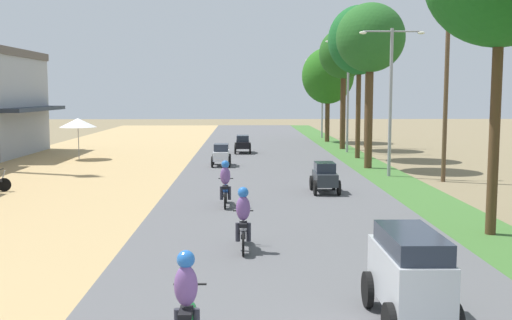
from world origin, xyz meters
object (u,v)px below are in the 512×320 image
object	(u,v)px
streetlamp_mid	(348,87)
car_hatchback_charcoal	(325,176)
utility_pole_far	(366,91)
streetlamp_far	(322,92)
median_tree_fifth	(344,54)
motorbike_ahead_third	(225,185)
vendor_umbrella	(78,123)
median_tree_sixth	(328,76)
motorbike_ahead_second	(243,220)
streetlamp_near	(391,91)
car_van_silver	(409,272)
utility_pole_near	(447,73)
car_hatchback_white	(221,154)
median_tree_third	(370,39)
median_tree_fourth	(359,41)
motorbike_foreground_rider	(187,305)
car_sedan_black	(243,143)

from	to	relation	value
streetlamp_mid	car_hatchback_charcoal	size ratio (longest dim) A/B	3.86
utility_pole_far	car_hatchback_charcoal	xyz separation A→B (m)	(-5.93, -21.53, -3.49)
streetlamp_far	car_hatchback_charcoal	size ratio (longest dim) A/B	3.59
streetlamp_mid	median_tree_fifth	bearing A→B (deg)	88.09
median_tree_fifth	streetlamp_far	distance (m)	11.44
utility_pole_far	motorbike_ahead_third	world-z (taller)	utility_pole_far
vendor_umbrella	streetlamp_far	bearing A→B (deg)	46.08
median_tree_sixth	motorbike_ahead_second	xyz separation A→B (m)	(-6.99, -35.52, -4.66)
streetlamp_near	utility_pole_far	xyz separation A→B (m)	(2.11, 16.52, 0.02)
streetlamp_near	streetlamp_mid	world-z (taller)	streetlamp_mid
car_hatchback_charcoal	motorbike_ahead_third	bearing A→B (deg)	-143.03
median_tree_fifth	car_van_silver	bearing A→B (deg)	-97.24
motorbike_ahead_third	utility_pole_near	bearing A→B (deg)	32.92
streetlamp_near	car_hatchback_white	xyz separation A→B (m)	(-8.36, 4.22, -3.46)
median_tree_sixth	utility_pole_far	world-z (taller)	utility_pole_far
streetlamp_near	motorbike_ahead_second	size ratio (longest dim) A/B	3.96
vendor_umbrella	median_tree_fifth	size ratio (longest dim) A/B	0.29
median_tree_sixth	streetlamp_near	size ratio (longest dim) A/B	1.09
utility_pole_far	median_tree_third	bearing A→B (deg)	-100.56
median_tree_fourth	streetlamp_far	xyz separation A→B (m)	(-0.01, 17.50, -3.07)
streetlamp_mid	car_van_silver	size ratio (longest dim) A/B	3.21
utility_pole_near	utility_pole_far	bearing A→B (deg)	90.22
median_tree_fourth	car_hatchback_white	distance (m)	11.42
utility_pole_near	car_van_silver	size ratio (longest dim) A/B	3.99
motorbike_ahead_second	streetlamp_mid	bearing A→B (deg)	74.88
utility_pole_far	motorbike_foreground_rider	bearing A→B (deg)	-105.29
streetlamp_mid	motorbike_ahead_second	xyz separation A→B (m)	(-7.12, -26.37, -3.66)
median_tree_third	car_van_silver	xyz separation A→B (m)	(-3.88, -22.58, -5.94)
median_tree_fourth	streetlamp_far	world-z (taller)	median_tree_fourth
utility_pole_near	car_hatchback_charcoal	world-z (taller)	utility_pole_near
car_hatchback_charcoal	motorbike_foreground_rider	world-z (taller)	motorbike_foreground_rider
vendor_umbrella	streetlamp_far	size ratio (longest dim) A/B	0.35
median_tree_fifth	utility_pole_far	distance (m)	3.77
streetlamp_near	streetlamp_mid	bearing A→B (deg)	90.00
median_tree_fifth	car_hatchback_charcoal	world-z (taller)	median_tree_fifth
streetlamp_mid	streetlamp_far	world-z (taller)	streetlamp_mid
median_tree_fourth	motorbike_ahead_third	bearing A→B (deg)	-115.42
car_sedan_black	car_van_silver	bearing A→B (deg)	-84.56
utility_pole_far	car_sedan_black	size ratio (longest dim) A/B	3.58
streetlamp_mid	car_sedan_black	bearing A→B (deg)	-175.42
car_hatchback_charcoal	motorbike_ahead_third	world-z (taller)	motorbike_ahead_third
median_tree_third	motorbike_ahead_second	world-z (taller)	median_tree_third
streetlamp_far	car_hatchback_charcoal	bearing A→B (deg)	-97.05
car_sedan_black	motorbike_ahead_third	bearing A→B (deg)	-91.69
median_tree_third	median_tree_fifth	distance (m)	11.46
streetlamp_near	utility_pole_near	bearing A→B (deg)	-35.45
streetlamp_mid	vendor_umbrella	bearing A→B (deg)	-166.13
median_tree_sixth	car_sedan_black	world-z (taller)	median_tree_sixth
median_tree_sixth	car_hatchback_charcoal	distance (m)	27.07
streetlamp_far	median_tree_fifth	bearing A→B (deg)	-89.57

